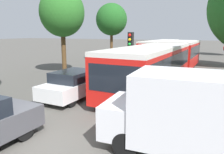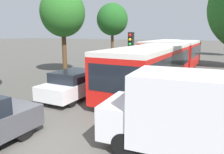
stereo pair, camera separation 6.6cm
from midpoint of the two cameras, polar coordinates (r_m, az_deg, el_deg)
The scene contains 9 objects.
ground_plane at distance 7.55m, azimuth -17.46°, elevation -15.60°, with size 200.00×200.00×0.00m, color #4F4C47.
articulated_bus at distance 16.62m, azimuth 14.44°, elevation 4.68°, with size 3.50×17.61×2.60m.
city_bus_rear at distance 29.84m, azimuth 12.80°, elevation 7.40°, with size 3.15×11.17×2.38m.
queued_car_white at distance 11.61m, azimuth -9.54°, elevation -1.81°, with size 1.92×4.21×1.44m.
queued_car_silver at distance 16.33m, azimuth 2.11°, elevation 2.12°, with size 1.87×4.09×1.40m.
white_van at distance 6.44m, azimuth 22.29°, elevation -8.74°, with size 5.08×2.18×2.31m.
traffic_light at distance 13.84m, azimuth 5.06°, elevation 7.85°, with size 0.35×0.38×3.40m.
tree_left_mid at distance 18.43m, azimuth -12.64°, elevation 16.05°, with size 3.54×3.54×6.86m.
tree_left_far at distance 25.92m, azimuth 0.15°, elevation 14.75°, with size 3.57×3.57×6.68m.
Camera 2 is at (4.71, -4.86, 3.38)m, focal length 35.00 mm.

